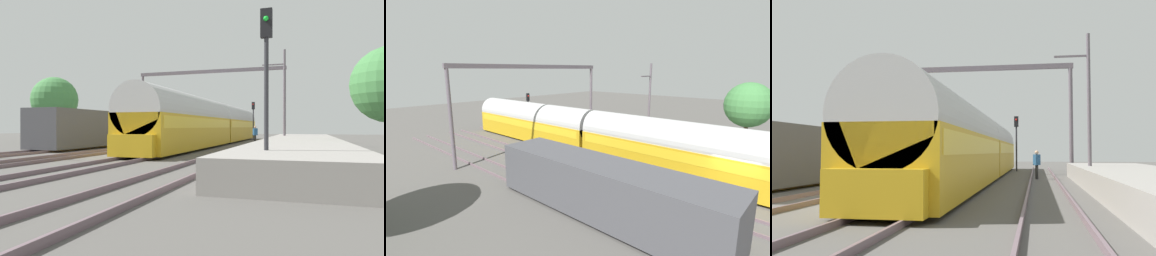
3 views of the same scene
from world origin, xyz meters
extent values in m
plane|color=#54524E|center=(0.00, 0.00, 0.00)|extent=(120.00, 120.00, 0.00)
cube|color=#6B575F|center=(-6.71, 0.00, 0.08)|extent=(0.08, 60.00, 0.16)
cube|color=#6B575F|center=(-5.27, 0.00, 0.08)|extent=(0.08, 60.00, 0.16)
cube|color=#6B575F|center=(-2.71, 0.00, 0.08)|extent=(0.08, 60.00, 0.16)
cube|color=#6B575F|center=(-1.28, 0.00, 0.08)|extent=(0.08, 60.00, 0.16)
cube|color=#6B575F|center=(1.28, 0.00, 0.08)|extent=(0.08, 60.00, 0.16)
cube|color=#6B575F|center=(2.71, 0.00, 0.08)|extent=(0.08, 60.00, 0.16)
cube|color=#6B575F|center=(5.27, 0.00, 0.08)|extent=(0.08, 60.00, 0.16)
cube|color=#6B575F|center=(6.71, 0.00, 0.08)|extent=(0.08, 60.00, 0.16)
cube|color=gray|center=(9.81, 2.00, 0.45)|extent=(4.40, 28.00, 0.90)
cube|color=gold|center=(2.00, 3.60, 1.26)|extent=(2.90, 16.00, 2.20)
cube|color=gold|center=(2.00, 3.60, 1.89)|extent=(2.93, 15.36, 0.64)
cylinder|color=#B3B3B3|center=(2.00, 3.60, 2.56)|extent=(2.84, 16.00, 2.84)
cube|color=gold|center=(2.00, 19.95, 1.26)|extent=(2.90, 16.00, 2.20)
cube|color=gold|center=(2.00, 19.95, 1.89)|extent=(2.93, 15.36, 0.64)
cylinder|color=#B3B3B3|center=(2.00, 19.95, 2.56)|extent=(2.84, 16.00, 2.84)
cube|color=gold|center=(2.00, -4.65, 0.71)|extent=(2.40, 0.50, 1.10)
cube|color=#47474C|center=(-5.99, 4.49, 1.51)|extent=(2.80, 13.00, 2.70)
cube|color=black|center=(-5.99, 4.49, 0.21)|extent=(2.52, 11.96, 0.10)
cylinder|color=#262626|center=(5.61, 12.55, 0.42)|extent=(0.25, 0.25, 0.85)
cube|color=#285684|center=(5.61, 12.55, 1.17)|extent=(0.45, 0.45, 0.64)
sphere|color=tan|center=(5.61, 12.55, 1.61)|extent=(0.24, 0.24, 0.24)
cylinder|color=#2D2D33|center=(8.90, -8.75, 2.21)|extent=(0.14, 0.14, 4.42)
cube|color=black|center=(8.90, -8.75, 4.87)|extent=(0.36, 0.20, 0.90)
sphere|color=#19D133|center=(8.90, -8.87, 4.99)|extent=(0.16, 0.16, 0.16)
cylinder|color=#2D2D33|center=(3.91, 23.19, 1.89)|extent=(0.14, 0.14, 3.78)
cube|color=black|center=(3.91, 23.19, 4.23)|extent=(0.36, 0.20, 0.90)
sphere|color=red|center=(3.91, 23.07, 4.38)|extent=(0.16, 0.16, 0.16)
cylinder|color=#615761|center=(-7.99, 16.91, 3.75)|extent=(0.28, 0.28, 7.50)
cylinder|color=#615761|center=(7.99, 16.91, 3.75)|extent=(0.28, 0.28, 7.50)
cube|color=#615761|center=(0.00, 16.91, 7.68)|extent=(16.38, 0.24, 0.36)
cylinder|color=#615761|center=(8.39, 9.78, 4.00)|extent=(0.20, 0.20, 8.00)
cube|color=#615761|center=(7.49, 9.78, 6.80)|extent=(1.80, 0.10, 0.10)
cylinder|color=#4C3826|center=(-15.94, 11.54, 1.35)|extent=(0.36, 0.36, 2.71)
sphere|color=#407E41|center=(-15.94, 11.54, 4.56)|extent=(4.95, 4.95, 4.95)
camera|label=1|loc=(10.08, -19.82, 1.64)|focal=32.58mm
camera|label=2|loc=(-16.78, -3.72, 7.43)|focal=26.51mm
camera|label=3|loc=(5.62, -14.07, 1.64)|focal=40.72mm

